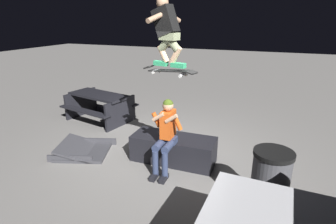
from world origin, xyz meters
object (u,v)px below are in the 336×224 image
object	(u,v)px
skater_airborne	(167,29)
picnic_table_back	(100,103)
kicker_ramp	(84,150)
trash_bin	(270,183)
person_sitting_on_ledge	(166,133)
skateboard	(169,71)
ledge_box_main	(173,149)

from	to	relation	value
skater_airborne	picnic_table_back	world-z (taller)	skater_airborne
skater_airborne	kicker_ramp	world-z (taller)	skater_airborne
skater_airborne	picnic_table_back	bearing A→B (deg)	-30.79
kicker_ramp	trash_bin	size ratio (longest dim) A/B	1.24
picnic_table_back	trash_bin	xyz separation A→B (m)	(-4.50, 2.33, 0.01)
kicker_ramp	person_sitting_on_ledge	bearing A→B (deg)	-179.51
kicker_ramp	skater_airborne	bearing A→B (deg)	-173.20
skateboard	picnic_table_back	world-z (taller)	skateboard
person_sitting_on_ledge	skateboard	size ratio (longest dim) A/B	1.30
skater_airborne	ledge_box_main	bearing A→B (deg)	-111.41
ledge_box_main	kicker_ramp	distance (m)	1.92
skateboard	kicker_ramp	bearing A→B (deg)	6.20
person_sitting_on_ledge	trash_bin	bearing A→B (deg)	162.66
picnic_table_back	trash_bin	bearing A→B (deg)	152.62
skater_airborne	trash_bin	xyz separation A→B (m)	(-1.87, 0.76, -2.02)
ledge_box_main	trash_bin	xyz separation A→B (m)	(-1.80, 0.94, 0.25)
picnic_table_back	trash_bin	world-z (taller)	trash_bin
person_sitting_on_ledge	skater_airborne	size ratio (longest dim) A/B	1.21
ledge_box_main	skater_airborne	world-z (taller)	skater_airborne
skater_airborne	trash_bin	size ratio (longest dim) A/B	1.11
kicker_ramp	trash_bin	distance (m)	3.74
person_sitting_on_ledge	skateboard	bearing A→B (deg)	-87.62
ledge_box_main	person_sitting_on_ledge	xyz separation A→B (m)	(0.01, 0.37, 0.50)
skateboard	skater_airborne	bearing A→B (deg)	-13.45
ledge_box_main	person_sitting_on_ledge	distance (m)	0.62
ledge_box_main	skateboard	size ratio (longest dim) A/B	1.57
picnic_table_back	skater_airborne	bearing A→B (deg)	149.21
person_sitting_on_ledge	trash_bin	distance (m)	1.91
picnic_table_back	kicker_ramp	bearing A→B (deg)	114.88
skateboard	skater_airborne	world-z (taller)	skater_airborne
ledge_box_main	skater_airborne	xyz separation A→B (m)	(0.07, 0.17, 2.27)
ledge_box_main	trash_bin	bearing A→B (deg)	152.48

